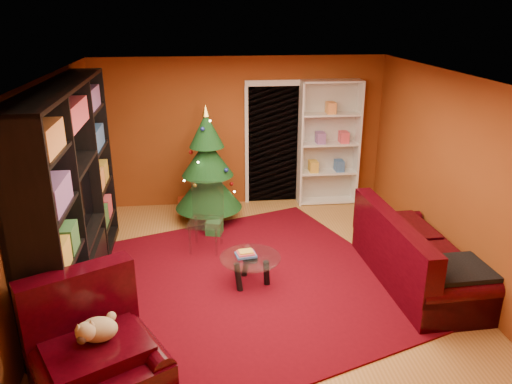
{
  "coord_description": "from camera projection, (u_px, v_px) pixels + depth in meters",
  "views": [
    {
      "loc": [
        -0.71,
        -5.77,
        3.34
      ],
      "look_at": [
        0.0,
        0.4,
        1.05
      ],
      "focal_mm": 35.0,
      "sensor_mm": 36.0,
      "label": 1
    }
  ],
  "objects": [
    {
      "name": "white_bookshelf",
      "position": [
        329.0,
        144.0,
        8.79
      ],
      "size": [
        1.05,
        0.39,
        2.26
      ],
      "primitive_type": null,
      "rotation": [
        0.0,
        0.0,
        -0.01
      ],
      "color": "white",
      "rests_on": "floor"
    },
    {
      "name": "christmas_tree",
      "position": [
        208.0,
        166.0,
        8.04
      ],
      "size": [
        1.38,
        1.38,
        1.95
      ],
      "primitive_type": null,
      "rotation": [
        0.0,
        0.0,
        0.31
      ],
      "color": "#0D3313",
      "rests_on": "floor"
    },
    {
      "name": "armchair",
      "position": [
        98.0,
        355.0,
        4.42
      ],
      "size": [
        1.57,
        1.57,
        0.9
      ],
      "primitive_type": null,
      "rotation": [
        0.0,
        0.0,
        0.5
      ],
      "color": "black",
      "rests_on": "rug"
    },
    {
      "name": "wall_right",
      "position": [
        454.0,
        177.0,
        6.43
      ],
      "size": [
        0.05,
        5.5,
        2.6
      ],
      "primitive_type": "cube",
      "color": "brown",
      "rests_on": "ground"
    },
    {
      "name": "wall_back",
      "position": [
        241.0,
        132.0,
        8.74
      ],
      "size": [
        5.0,
        0.05,
        2.6
      ],
      "primitive_type": "cube",
      "color": "brown",
      "rests_on": "ground"
    },
    {
      "name": "acrylic_chair",
      "position": [
        205.0,
        222.0,
        7.16
      ],
      "size": [
        0.57,
        0.6,
        0.91
      ],
      "primitive_type": null,
      "rotation": [
        0.0,
        0.0,
        -0.23
      ],
      "color": "#66605B",
      "rests_on": "rug"
    },
    {
      "name": "dog",
      "position": [
        98.0,
        329.0,
        4.41
      ],
      "size": [
        0.5,
        0.46,
        0.29
      ],
      "primitive_type": null,
      "rotation": [
        0.0,
        0.0,
        0.5
      ],
      "color": "beige",
      "rests_on": "armchair"
    },
    {
      "name": "gift_box_red",
      "position": [
        185.0,
        205.0,
        8.71
      ],
      "size": [
        0.23,
        0.23,
        0.23
      ],
      "primitive_type": "cube",
      "rotation": [
        0.0,
        0.0,
        -0.01
      ],
      "color": "maroon",
      "rests_on": "floor"
    },
    {
      "name": "doorway",
      "position": [
        275.0,
        146.0,
        8.85
      ],
      "size": [
        1.06,
        0.6,
        2.16
      ],
      "primitive_type": null,
      "color": "black",
      "rests_on": "floor"
    },
    {
      "name": "gift_box_green",
      "position": [
        214.0,
        228.0,
        7.79
      ],
      "size": [
        0.29,
        0.29,
        0.24
      ],
      "primitive_type": "cube",
      "rotation": [
        0.0,
        0.0,
        -0.27
      ],
      "color": "#236F34",
      "rests_on": "floor"
    },
    {
      "name": "sofa",
      "position": [
        420.0,
        249.0,
        6.33
      ],
      "size": [
        1.08,
        2.24,
        0.95
      ],
      "primitive_type": null,
      "rotation": [
        0.0,
        0.0,
        1.61
      ],
      "color": "black",
      "rests_on": "rug"
    },
    {
      "name": "ceiling",
      "position": [
        260.0,
        75.0,
        5.7
      ],
      "size": [
        5.0,
        5.5,
        0.05
      ],
      "primitive_type": "cube",
      "color": "silver",
      "rests_on": "wall_back"
    },
    {
      "name": "rug",
      "position": [
        262.0,
        279.0,
        6.54
      ],
      "size": [
        4.46,
        4.8,
        0.02
      ],
      "primitive_type": "cube",
      "rotation": [
        0.0,
        0.0,
        0.34
      ],
      "color": "#55040F",
      "rests_on": "floor"
    },
    {
      "name": "wall_left",
      "position": [
        48.0,
        192.0,
        5.89
      ],
      "size": [
        0.05,
        5.5,
        2.6
      ],
      "primitive_type": "cube",
      "color": "brown",
      "rests_on": "ground"
    },
    {
      "name": "floor",
      "position": [
        259.0,
        278.0,
        6.62
      ],
      "size": [
        5.0,
        5.5,
        0.05
      ],
      "primitive_type": "cube",
      "color": "#A77134",
      "rests_on": "ground"
    },
    {
      "name": "coffee_table",
      "position": [
        250.0,
        270.0,
        6.35
      ],
      "size": [
        0.88,
        0.88,
        0.48
      ],
      "primitive_type": null,
      "rotation": [
        0.0,
        0.0,
        0.16
      ],
      "color": "gray",
      "rests_on": "rug"
    },
    {
      "name": "media_unit",
      "position": [
        71.0,
        192.0,
        5.98
      ],
      "size": [
        0.58,
        3.33,
        2.54
      ],
      "primitive_type": null,
      "rotation": [
        0.0,
        0.0,
        0.02
      ],
      "color": "black",
      "rests_on": "floor"
    }
  ]
}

